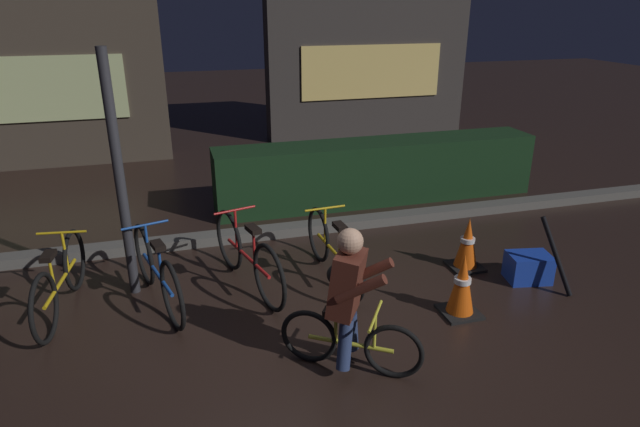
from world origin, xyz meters
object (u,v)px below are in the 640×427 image
object	(u,v)px
street_post	(120,179)
parked_bike_left_mid	(60,281)
blue_crate	(528,267)
traffic_cone_far	(467,244)
cyclist	(349,300)
parked_bike_center_right	(248,256)
parked_bike_center_left	(157,272)
closed_umbrella	(556,256)
traffic_cone_near	(462,285)
parked_bike_right_mid	(334,250)

from	to	relation	value
street_post	parked_bike_left_mid	xyz separation A→B (m)	(-0.64, -0.22, -0.89)
street_post	blue_crate	bearing A→B (deg)	-12.50
traffic_cone_far	blue_crate	xyz separation A→B (m)	(0.49, -0.44, -0.14)
cyclist	parked_bike_center_right	bearing A→B (deg)	143.45
traffic_cone_far	parked_bike_center_left	bearing A→B (deg)	177.50
parked_bike_center_left	closed_umbrella	size ratio (longest dim) A/B	1.88
blue_crate	closed_umbrella	bearing A→B (deg)	-65.63
traffic_cone_near	blue_crate	bearing A→B (deg)	21.07
street_post	traffic_cone_far	xyz separation A→B (m)	(3.57, -0.46, -0.93)
parked_bike_center_left	cyclist	xyz separation A→B (m)	(1.47, -1.46, 0.28)
parked_bike_center_right	cyclist	bearing A→B (deg)	-174.77
parked_bike_left_mid	blue_crate	size ratio (longest dim) A/B	3.59
blue_crate	cyclist	xyz separation A→B (m)	(-2.34, -0.87, 0.48)
parked_bike_center_right	parked_bike_right_mid	distance (m)	0.91
traffic_cone_far	parked_bike_right_mid	bearing A→B (deg)	173.46
traffic_cone_near	traffic_cone_far	xyz separation A→B (m)	(0.55, 0.84, -0.02)
parked_bike_center_left	cyclist	bearing A→B (deg)	-149.99
parked_bike_left_mid	traffic_cone_near	size ratio (longest dim) A/B	2.50
parked_bike_center_right	parked_bike_right_mid	size ratio (longest dim) A/B	1.05
blue_crate	traffic_cone_near	bearing A→B (deg)	-158.93
closed_umbrella	parked_bike_center_left	bearing A→B (deg)	49.82
parked_bike_left_mid	parked_bike_center_left	xyz separation A→B (m)	(0.89, -0.10, 0.01)
cyclist	parked_bike_right_mid	bearing A→B (deg)	110.35
street_post	parked_bike_center_left	distance (m)	0.96
street_post	traffic_cone_near	size ratio (longest dim) A/B	3.87
parked_bike_center_left	traffic_cone_near	bearing A→B (deg)	-124.89
parked_bike_center_left	traffic_cone_far	world-z (taller)	parked_bike_center_left
parked_bike_center_left	blue_crate	bearing A→B (deg)	-114.04
blue_crate	closed_umbrella	world-z (taller)	closed_umbrella
parked_bike_center_right	closed_umbrella	size ratio (longest dim) A/B	1.95
parked_bike_center_left	parked_bike_center_right	xyz separation A→B (m)	(0.90, 0.09, 0.01)
traffic_cone_near	traffic_cone_far	bearing A→B (deg)	57.06
parked_bike_right_mid	traffic_cone_far	size ratio (longest dim) A/B	2.65
traffic_cone_far	closed_umbrella	bearing A→B (deg)	-48.77
parked_bike_center_right	street_post	bearing A→B (deg)	64.02
parked_bike_left_mid	closed_umbrella	bearing A→B (deg)	-93.21
parked_bike_right_mid	traffic_cone_near	size ratio (longest dim) A/B	2.50
parked_bike_center_left	closed_umbrella	bearing A→B (deg)	-117.33
traffic_cone_near	cyclist	xyz separation A→B (m)	(-1.30, -0.47, 0.32)
street_post	blue_crate	xyz separation A→B (m)	(4.06, -0.90, -1.07)
blue_crate	cyclist	size ratio (longest dim) A/B	0.35
traffic_cone_near	parked_bike_right_mid	bearing A→B (deg)	133.35
parked_bike_center_right	cyclist	world-z (taller)	cyclist
cyclist	street_post	bearing A→B (deg)	167.40
parked_bike_right_mid	parked_bike_left_mid	bearing A→B (deg)	84.22
parked_bike_right_mid	blue_crate	bearing A→B (deg)	-111.45
parked_bike_left_mid	traffic_cone_far	distance (m)	4.21
traffic_cone_near	blue_crate	distance (m)	1.12
parked_bike_left_mid	blue_crate	distance (m)	4.75
street_post	closed_umbrella	world-z (taller)	street_post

